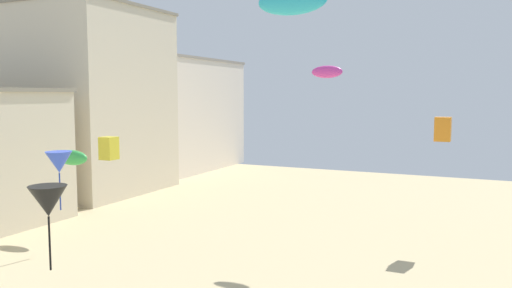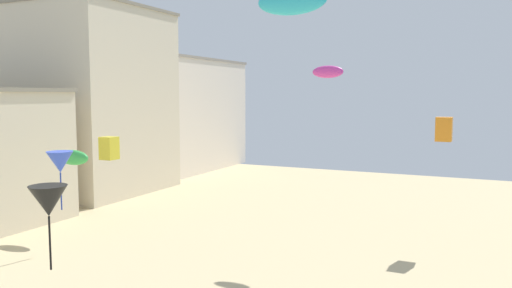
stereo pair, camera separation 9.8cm
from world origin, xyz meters
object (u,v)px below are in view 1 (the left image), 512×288
at_px(kite_blue_delta, 59,162).
at_px(kite_yellow_box, 109,148).
at_px(kite_magenta_parafoil, 327,72).
at_px(kite_black_delta, 48,201).
at_px(kite_green_parafoil, 72,158).
at_px(kite_cyan_parafoil, 292,1).
at_px(kite_orange_box, 443,129).

height_order(kite_blue_delta, kite_yellow_box, kite_yellow_box).
bearing_deg(kite_magenta_parafoil, kite_black_delta, -114.34).
distance_m(kite_green_parafoil, kite_cyan_parafoil, 22.29).
xyz_separation_m(kite_cyan_parafoil, kite_yellow_box, (-8.37, -0.64, -5.85)).
bearing_deg(kite_yellow_box, kite_blue_delta, 147.86).
bearing_deg(kite_orange_box, kite_cyan_parafoil, -103.93).
xyz_separation_m(kite_blue_delta, kite_black_delta, (7.45, -7.79, -0.29)).
bearing_deg(kite_cyan_parafoil, kite_black_delta, -163.25).
relative_size(kite_blue_delta, kite_yellow_box, 3.63).
height_order(kite_black_delta, kite_orange_box, kite_orange_box).
distance_m(kite_blue_delta, kite_magenta_parafoil, 17.56).
bearing_deg(kite_orange_box, kite_yellow_box, -125.88).
xyz_separation_m(kite_green_parafoil, kite_magenta_parafoil, (16.72, 4.83, 5.75)).
bearing_deg(kite_cyan_parafoil, kite_magenta_parafoil, 101.14).
bearing_deg(kite_black_delta, kite_yellow_box, 59.96).
distance_m(kite_yellow_box, kite_orange_box, 21.32).
bearing_deg(kite_orange_box, kite_blue_delta, -151.04).
xyz_separation_m(kite_blue_delta, kite_green_parafoil, (-2.13, 3.18, -0.18)).
bearing_deg(kite_green_parafoil, kite_black_delta, -48.87).
distance_m(kite_blue_delta, kite_cyan_parafoil, 19.38).
relative_size(kite_green_parafoil, kite_black_delta, 0.75).
height_order(kite_green_parafoil, kite_magenta_parafoil, kite_magenta_parafoil).
bearing_deg(kite_magenta_parafoil, kite_blue_delta, -151.25).
relative_size(kite_yellow_box, kite_orange_box, 0.65).
bearing_deg(kite_orange_box, kite_green_parafoil, -159.85).
relative_size(kite_magenta_parafoil, kite_orange_box, 1.28).
height_order(kite_green_parafoil, kite_orange_box, kite_orange_box).
bearing_deg(kite_green_parafoil, kite_blue_delta, -56.21).
distance_m(kite_green_parafoil, kite_orange_box, 25.00).
distance_m(kite_blue_delta, kite_green_parafoil, 3.83).
height_order(kite_yellow_box, kite_magenta_parafoil, kite_magenta_parafoil).
bearing_deg(kite_orange_box, kite_magenta_parafoil, -150.60).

